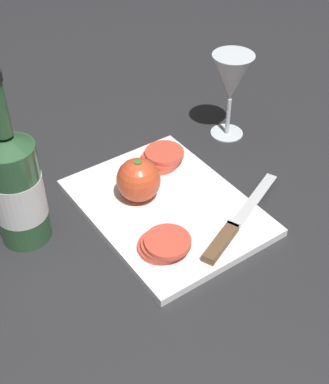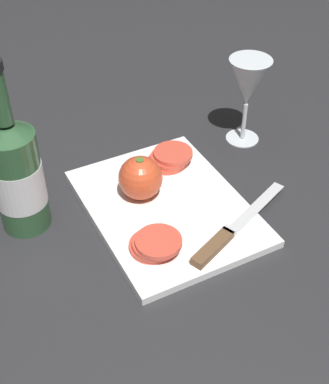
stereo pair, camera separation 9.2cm
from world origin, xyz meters
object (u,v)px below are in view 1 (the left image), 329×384
Objects in this scene: wine_glass at (231,80)px; knife at (228,233)px; whole_tomato at (138,180)px; tomato_slice_stack_near at (164,244)px; wine_bottle at (17,188)px; tomato_slice_stack_far at (162,157)px.

knife is at bearing 140.11° from wine_glass.
knife is at bearing -158.03° from whole_tomato.
knife is at bearing -108.45° from tomato_slice_stack_near.
wine_glass is 0.73× the size of knife.
tomato_slice_stack_near is at bearing -136.72° from wine_bottle.
wine_bottle is 0.35m from knife.
wine_bottle is 3.48× the size of tomato_slice_stack_far.
wine_bottle is 1.24× the size of knife.
tomato_slice_stack_far is (0.06, -0.09, -0.03)m from whole_tomato.
tomato_slice_stack_near is (-0.17, -0.16, -0.08)m from wine_bottle.
tomato_slice_stack_near reaches higher than knife.
wine_bottle is at bearing 93.75° from tomato_slice_stack_far.
whole_tomato is 0.32× the size of knife.
tomato_slice_stack_near is at bearing 124.24° from wine_glass.
tomato_slice_stack_near is (-0.21, 0.31, -0.10)m from wine_glass.
wine_glass reaches higher than whole_tomato.
wine_glass is 0.29m from whole_tomato.
tomato_slice_stack_near is (-0.13, 0.04, -0.03)m from whole_tomato.
knife is (-0.25, 0.21, -0.11)m from wine_glass.
wine_glass is at bearing -85.27° from wine_bottle.
tomato_slice_stack_far is at bearing -33.80° from tomato_slice_stack_near.
wine_bottle reaches higher than wine_glass.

